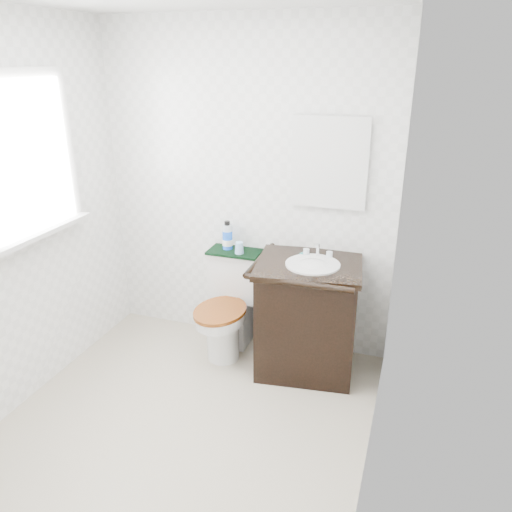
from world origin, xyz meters
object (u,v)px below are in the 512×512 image
Objects in this scene: toilet at (230,309)px; vanity at (307,314)px; cup at (239,248)px; mouthwash_bottle at (227,236)px; trash_bin at (266,327)px.

toilet is 0.81× the size of vanity.
cup reaches higher than toilet.
mouthwash_bottle reaches higher than vanity.
toilet is 2.53× the size of trash_bin.
cup is at bearing -166.39° from trash_bin.
mouthwash_bottle reaches higher than trash_bin.
toilet is 0.34m from trash_bin.
trash_bin is at bearing 27.32° from toilet.
mouthwash_bottle is 2.51× the size of cup.
vanity is at bearing -14.80° from cup.
vanity is at bearing -6.26° from toilet.
vanity reaches higher than cup.
mouthwash_bottle is at bearing 114.84° from toilet.
toilet is at bearing 173.74° from vanity.
cup is at bearing 165.20° from vanity.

